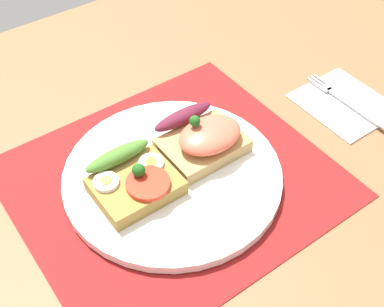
% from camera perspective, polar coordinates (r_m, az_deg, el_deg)
% --- Properties ---
extents(ground_plane, '(1.20, 0.90, 0.03)m').
position_cam_1_polar(ground_plane, '(0.65, -2.13, -3.91)').
color(ground_plane, brown).
extents(placemat, '(0.38, 0.34, 0.00)m').
position_cam_1_polar(placemat, '(0.64, -2.17, -2.91)').
color(placemat, maroon).
rests_on(placemat, ground_plane).
extents(plate, '(0.27, 0.27, 0.01)m').
position_cam_1_polar(plate, '(0.64, -2.19, -2.46)').
color(plate, white).
rests_on(plate, placemat).
extents(sandwich_egg_tomato, '(0.10, 0.09, 0.04)m').
position_cam_1_polar(sandwich_egg_tomato, '(0.60, -6.40, -3.16)').
color(sandwich_egg_tomato, olive).
rests_on(sandwich_egg_tomato, plate).
extents(sandwich_salmon, '(0.10, 0.09, 0.06)m').
position_cam_1_polar(sandwich_salmon, '(0.64, 1.19, 1.85)').
color(sandwich_salmon, tan).
rests_on(sandwich_salmon, plate).
extents(napkin, '(0.11, 0.13, 0.01)m').
position_cam_1_polar(napkin, '(0.78, 16.64, 5.47)').
color(napkin, white).
rests_on(napkin, ground_plane).
extents(fork, '(0.02, 0.14, 0.00)m').
position_cam_1_polar(fork, '(0.77, 16.65, 5.80)').
color(fork, '#B7B7BC').
rests_on(fork, napkin).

